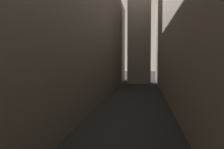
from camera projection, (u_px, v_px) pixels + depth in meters
The scene contains 3 objects.
ground_plane at pixel (133, 106), 41.16m from camera, with size 264.00×264.00×0.00m, color black.
building_block_left at pixel (57, 27), 44.00m from camera, with size 14.22×108.00×25.09m, color #60594F.
building_block_right at pixel (219, 26), 40.89m from camera, with size 14.85×108.00×24.82m, color gray.
Camera 1 is at (1.76, 7.07, 7.14)m, focal length 42.85 mm.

